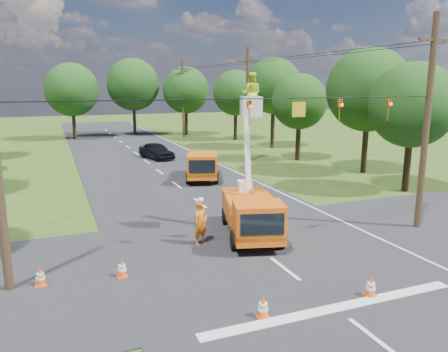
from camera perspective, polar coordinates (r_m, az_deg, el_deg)
name	(u,v)px	position (r m, az deg, el deg)	size (l,w,h in m)	color
ground	(160,172)	(35.01, -8.39, 0.48)	(140.00, 140.00, 0.00)	#2D4815
road_main	(160,172)	(35.01, -8.39, 0.48)	(12.00, 100.00, 0.06)	black
road_cross	(261,251)	(18.60, 4.82, -9.75)	(56.00, 10.00, 0.07)	black
stop_bar	(335,309)	(14.57, 14.35, -16.53)	(9.00, 0.45, 0.02)	silver
edge_line	(225,167)	(36.66, 0.15, 1.13)	(0.12, 90.00, 0.02)	silver
bucket_truck	(251,203)	(19.79, 3.59, -3.48)	(3.46, 5.90, 7.36)	orange
second_truck	(202,165)	(31.86, -2.86, 1.46)	(3.77, 5.95, 2.09)	orange
ground_worker	(201,223)	(18.98, -3.06, -6.11)	(0.72, 0.47, 1.97)	#FF5C15
distant_car	(157,151)	(41.25, -8.81, 3.27)	(1.80, 4.49, 1.53)	black
traffic_cone_0	(263,307)	(13.60, 5.12, -16.64)	(0.38, 0.38, 0.71)	#FD4F0D
traffic_cone_1	(371,286)	(15.51, 18.62, -13.49)	(0.38, 0.38, 0.71)	#FD4F0D
traffic_cone_2	(230,206)	(23.86, 0.76, -3.89)	(0.38, 0.38, 0.71)	#FD4F0D
traffic_cone_3	(235,196)	(25.96, 1.39, -2.59)	(0.38, 0.38, 0.71)	#FD4F0D
traffic_cone_4	(122,268)	(16.48, -13.18, -11.63)	(0.38, 0.38, 0.71)	#FD4F0D
traffic_cone_5	(40,276)	(16.68, -22.85, -11.98)	(0.38, 0.38, 0.71)	#FD4F0D
traffic_cone_7	(212,170)	(33.75, -1.60, 0.80)	(0.38, 0.38, 0.71)	#FD4F0D
pole_right_near	(427,122)	(22.51, 24.96, 6.36)	(1.80, 0.30, 10.00)	#4C3823
pole_right_mid	(247,104)	(39.04, 3.06, 9.32)	(1.80, 0.30, 10.00)	#4C3823
pole_right_far	(183,98)	(57.81, -5.38, 10.11)	(1.80, 0.30, 10.00)	#4C3823
signal_span	(312,108)	(18.42, 11.44, 8.65)	(18.00, 0.29, 1.07)	black
tree_right_a	(412,105)	(30.24, 23.38, 8.50)	(5.40, 5.40, 8.28)	#382616
tree_right_b	(369,90)	(35.67, 18.37, 10.63)	(6.40, 6.40, 9.65)	#382616
tree_right_c	(299,102)	(40.36, 9.82, 9.54)	(5.00, 5.00, 7.83)	#382616
tree_right_d	(274,86)	(48.08, 6.49, 11.61)	(6.00, 6.00, 9.70)	#382616
tree_right_e	(236,93)	(54.87, 1.53, 10.80)	(5.60, 5.60, 8.63)	#382616
tree_far_a	(72,90)	(58.51, -19.28, 10.59)	(6.60, 6.60, 9.50)	#382616
tree_far_b	(133,85)	(61.39, -11.79, 11.61)	(7.00, 7.00, 10.32)	#382616
tree_far_c	(186,90)	(59.99, -5.01, 11.09)	(6.20, 6.20, 9.18)	#382616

